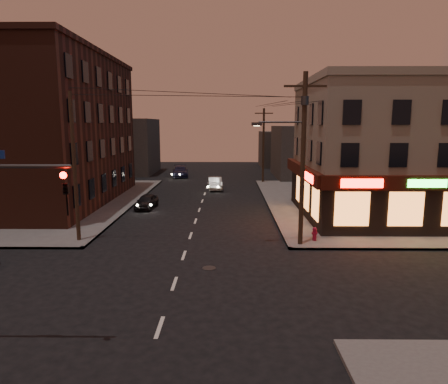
{
  "coord_description": "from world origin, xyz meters",
  "views": [
    {
      "loc": [
        2.47,
        -17.34,
        7.23
      ],
      "look_at": [
        2.22,
        6.37,
        3.2
      ],
      "focal_mm": 32.0,
      "sensor_mm": 36.0,
      "label": 1
    }
  ],
  "objects_px": {
    "sedan_mid": "(215,183)",
    "sedan_far": "(180,171)",
    "fire_hydrant": "(315,233)",
    "sedan_near": "(147,201)"
  },
  "relations": [
    {
      "from": "sedan_mid",
      "to": "sedan_far",
      "type": "distance_m",
      "value": 12.22
    },
    {
      "from": "sedan_near",
      "to": "sedan_far",
      "type": "bearing_deg",
      "value": 93.78
    },
    {
      "from": "sedan_far",
      "to": "sedan_near",
      "type": "bearing_deg",
      "value": -97.83
    },
    {
      "from": "sedan_mid",
      "to": "sedan_far",
      "type": "height_order",
      "value": "sedan_far"
    },
    {
      "from": "sedan_mid",
      "to": "fire_hydrant",
      "type": "distance_m",
      "value": 21.39
    },
    {
      "from": "sedan_near",
      "to": "sedan_mid",
      "type": "relative_size",
      "value": 0.85
    },
    {
      "from": "sedan_mid",
      "to": "fire_hydrant",
      "type": "relative_size",
      "value": 4.96
    },
    {
      "from": "sedan_mid",
      "to": "sedan_far",
      "type": "xyz_separation_m",
      "value": [
        -5.22,
        11.05,
        0.05
      ]
    },
    {
      "from": "sedan_far",
      "to": "fire_hydrant",
      "type": "height_order",
      "value": "sedan_far"
    },
    {
      "from": "fire_hydrant",
      "to": "sedan_near",
      "type": "bearing_deg",
      "value": 140.83
    }
  ]
}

